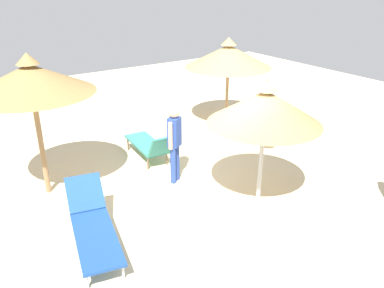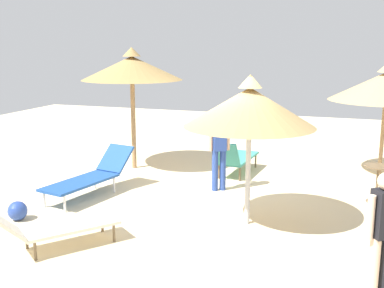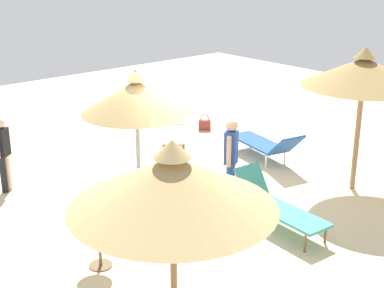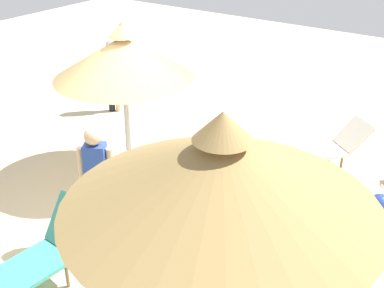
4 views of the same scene
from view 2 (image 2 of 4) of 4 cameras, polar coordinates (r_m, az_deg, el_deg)
ground at (r=9.24m, az=2.46°, el=-7.38°), size 24.00×24.00×0.10m
parasol_umbrella_center at (r=11.47m, az=-7.26°, el=9.05°), size 2.42×2.42×2.94m
parasol_umbrella_far_left at (r=7.76m, az=6.97°, el=4.45°), size 2.17×2.17×2.54m
lounge_chair_far_right at (r=7.41m, az=-16.41°, el=-9.47°), size 1.82×1.60×0.76m
lounge_chair_near_left at (r=9.74m, az=-12.10°, el=-3.71°), size 2.24×1.06×0.87m
lounge_chair_back at (r=11.00m, az=5.19°, el=-1.61°), size 1.93×0.73×0.94m
person_standing_near_right at (r=9.74m, az=3.30°, el=0.01°), size 0.33×0.40×1.74m
person_standing_front at (r=6.09m, az=21.99°, el=-9.45°), size 0.32×0.38×1.56m
side_table_round at (r=9.79m, az=21.49°, el=-3.80°), size 0.53×0.53×0.73m
beach_ball at (r=8.83m, az=-20.31°, el=-7.57°), size 0.34×0.34×0.34m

